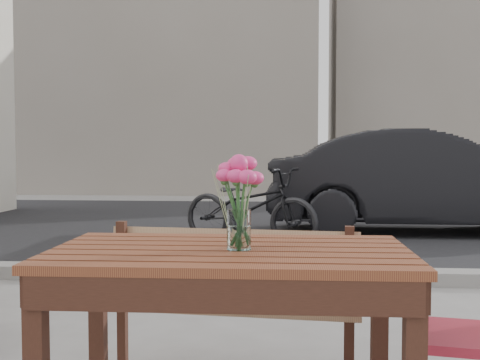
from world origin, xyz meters
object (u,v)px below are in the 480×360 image
at_px(main_vase, 239,191).
at_px(parked_car, 423,181).
at_px(main_table, 230,284).
at_px(bicycle, 250,207).

bearing_deg(main_vase, parked_car, 72.19).
relative_size(main_table, bicycle, 0.73).
distance_m(main_vase, bicycle, 5.08).
bearing_deg(bicycle, parked_car, -33.19).
xyz_separation_m(main_table, bicycle, (-0.25, 5.02, -0.20)).
bearing_deg(parked_car, bicycle, 120.59).
xyz_separation_m(main_table, main_vase, (0.03, -0.02, 0.35)).
distance_m(main_vase, parked_car, 6.76).
distance_m(main_table, bicycle, 5.03).
relative_size(main_vase, parked_car, 0.08).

